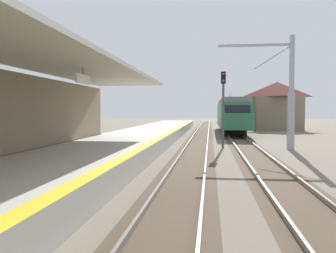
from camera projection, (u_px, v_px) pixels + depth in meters
station_platform at (106, 152)px, 17.59m from camera, size 5.00×80.00×0.91m
station_building_with_canopy at (4, 108)px, 11.86m from camera, size 4.85×24.00×4.43m
track_pair_nearest_platform at (195, 152)px, 21.03m from camera, size 2.34×120.00×0.16m
track_pair_middle at (251, 152)px, 20.61m from camera, size 2.34×120.00×0.16m
approaching_train at (232, 114)px, 39.95m from camera, size 2.93×19.60×4.76m
rail_signal_post at (223, 101)px, 23.11m from camera, size 0.32×0.34×5.20m
catenary_pylon_far_side at (287, 95)px, 22.47m from camera, size 5.00×0.40×7.50m
distant_trackside_house at (277, 105)px, 45.70m from camera, size 6.60×5.28×6.40m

